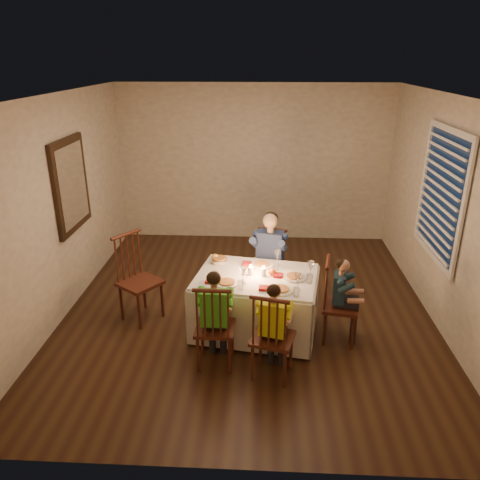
# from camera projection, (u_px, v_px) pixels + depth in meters

# --- Properties ---
(ground) EXTENTS (5.00, 5.00, 0.00)m
(ground) POSITION_uv_depth(u_px,v_px,m) (248.00, 308.00, 5.95)
(ground) COLOR black
(ground) RESTS_ON ground
(wall_left) EXTENTS (0.02, 5.00, 2.60)m
(wall_left) POSITION_uv_depth(u_px,v_px,m) (61.00, 208.00, 5.58)
(wall_left) COLOR beige
(wall_left) RESTS_ON ground
(wall_right) EXTENTS (0.02, 5.00, 2.60)m
(wall_right) POSITION_uv_depth(u_px,v_px,m) (444.00, 214.00, 5.36)
(wall_right) COLOR beige
(wall_right) RESTS_ON ground
(wall_back) EXTENTS (4.50, 0.02, 2.60)m
(wall_back) POSITION_uv_depth(u_px,v_px,m) (254.00, 164.00, 7.79)
(wall_back) COLOR beige
(wall_back) RESTS_ON ground
(ceiling) EXTENTS (5.00, 5.00, 0.00)m
(ceiling) POSITION_uv_depth(u_px,v_px,m) (250.00, 95.00, 4.99)
(ceiling) COLOR white
(ceiling) RESTS_ON wall_back
(dining_table) EXTENTS (1.50, 1.19, 0.68)m
(dining_table) POSITION_uv_depth(u_px,v_px,m) (256.00, 292.00, 5.29)
(dining_table) COLOR silver
(dining_table) RESTS_ON ground
(chair_adult) EXTENTS (0.47, 0.46, 0.96)m
(chair_adult) POSITION_uv_depth(u_px,v_px,m) (268.00, 301.00, 6.12)
(chair_adult) COLOR #3A1C0F
(chair_adult) RESTS_ON ground
(chair_near_left) EXTENTS (0.40, 0.38, 0.96)m
(chair_near_left) POSITION_uv_depth(u_px,v_px,m) (216.00, 363.00, 4.89)
(chair_near_left) COLOR #3A1C0F
(chair_near_left) RESTS_ON ground
(chair_near_right) EXTENTS (0.48, 0.46, 0.96)m
(chair_near_right) POSITION_uv_depth(u_px,v_px,m) (272.00, 374.00, 4.72)
(chair_near_right) COLOR #3A1C0F
(chair_near_right) RESTS_ON ground
(chair_end) EXTENTS (0.44, 0.45, 0.96)m
(chair_end) POSITION_uv_depth(u_px,v_px,m) (337.00, 339.00, 5.31)
(chair_end) COLOR #3A1C0F
(chair_end) RESTS_ON ground
(chair_extra) EXTENTS (0.60, 0.60, 1.07)m
(chair_extra) POSITION_uv_depth(u_px,v_px,m) (143.00, 317.00, 5.74)
(chair_extra) COLOR #3A1C0F
(chair_extra) RESTS_ON ground
(adult) EXTENTS (0.51, 0.49, 1.21)m
(adult) POSITION_uv_depth(u_px,v_px,m) (268.00, 301.00, 6.12)
(adult) COLOR navy
(adult) RESTS_ON ground
(child_green) EXTENTS (0.36, 0.33, 1.07)m
(child_green) POSITION_uv_depth(u_px,v_px,m) (216.00, 363.00, 4.89)
(child_green) COLOR green
(child_green) RESTS_ON ground
(child_yellow) EXTENTS (0.39, 0.37, 1.02)m
(child_yellow) POSITION_uv_depth(u_px,v_px,m) (272.00, 374.00, 4.72)
(child_yellow) COLOR yellow
(child_yellow) RESTS_ON ground
(child_teal) EXTENTS (0.33, 0.35, 0.99)m
(child_teal) POSITION_uv_depth(u_px,v_px,m) (337.00, 339.00, 5.31)
(child_teal) COLOR #1A3343
(child_teal) RESTS_ON ground
(setting_adult) EXTENTS (0.30, 0.30, 0.02)m
(setting_adult) POSITION_uv_depth(u_px,v_px,m) (262.00, 265.00, 5.45)
(setting_adult) COLOR white
(setting_adult) RESTS_ON dining_table
(setting_green) EXTENTS (0.30, 0.30, 0.02)m
(setting_green) POSITION_uv_depth(u_px,v_px,m) (227.00, 283.00, 5.02)
(setting_green) COLOR white
(setting_green) RESTS_ON dining_table
(setting_yellow) EXTENTS (0.30, 0.30, 0.02)m
(setting_yellow) POSITION_uv_depth(u_px,v_px,m) (281.00, 290.00, 4.87)
(setting_yellow) COLOR white
(setting_yellow) RESTS_ON dining_table
(setting_teal) EXTENTS (0.30, 0.30, 0.02)m
(setting_teal) POSITION_uv_depth(u_px,v_px,m) (294.00, 277.00, 5.16)
(setting_teal) COLOR white
(setting_teal) RESTS_ON dining_table
(candle_left) EXTENTS (0.06, 0.06, 0.10)m
(candle_left) POSITION_uv_depth(u_px,v_px,m) (250.00, 271.00, 5.21)
(candle_left) COLOR white
(candle_left) RESTS_ON dining_table
(candle_right) EXTENTS (0.06, 0.06, 0.10)m
(candle_right) POSITION_uv_depth(u_px,v_px,m) (264.00, 272.00, 5.18)
(candle_right) COLOR white
(candle_right) RESTS_ON dining_table
(squash) EXTENTS (0.09, 0.09, 0.09)m
(squash) POSITION_uv_depth(u_px,v_px,m) (215.00, 258.00, 5.57)
(squash) COLOR gold
(squash) RESTS_ON dining_table
(orange_fruit) EXTENTS (0.08, 0.08, 0.08)m
(orange_fruit) POSITION_uv_depth(u_px,v_px,m) (272.00, 272.00, 5.21)
(orange_fruit) COLOR #DC5A12
(orange_fruit) RESTS_ON dining_table
(serving_bowl) EXTENTS (0.24, 0.24, 0.05)m
(serving_bowl) POSITION_uv_depth(u_px,v_px,m) (219.00, 261.00, 5.53)
(serving_bowl) COLOR white
(serving_bowl) RESTS_ON dining_table
(wall_mirror) EXTENTS (0.06, 0.95, 1.15)m
(wall_mirror) POSITION_uv_depth(u_px,v_px,m) (71.00, 185.00, 5.79)
(wall_mirror) COLOR black
(wall_mirror) RESTS_ON wall_left
(window_blinds) EXTENTS (0.07, 1.34, 1.54)m
(window_blinds) POSITION_uv_depth(u_px,v_px,m) (440.00, 195.00, 5.39)
(window_blinds) COLOR #0C1A33
(window_blinds) RESTS_ON wall_right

